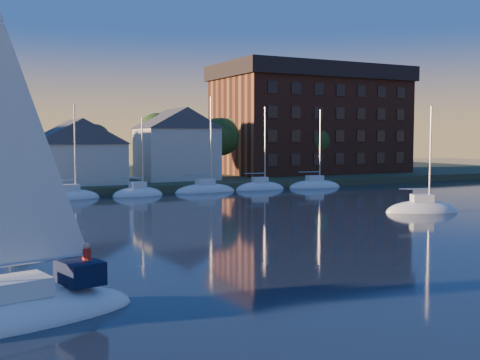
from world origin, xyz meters
TOP-DOWN VIEW (x-y plane):
  - shoreline_land at (0.00, 75.00)m, footprint 160.00×50.00m
  - wooden_dock at (0.00, 52.00)m, footprint 120.00×3.00m
  - clubhouse_centre at (-6.00, 57.00)m, footprint 11.55×8.40m
  - clubhouse_east at (8.00, 59.00)m, footprint 10.50×8.40m
  - condo_block at (34.00, 64.95)m, footprint 31.00×17.00m
  - tree_line at (2.00, 63.00)m, footprint 93.40×5.40m
  - moored_fleet at (-8.00, 49.00)m, footprint 71.50×2.40m
  - hero_sailboat at (-19.32, 4.69)m, footprint 10.40×5.30m
  - drifting_sailboat_right at (17.58, 22.28)m, footprint 6.94×4.79m

SIDE VIEW (x-z plane):
  - shoreline_land at x=0.00m, z-range -1.00..1.00m
  - wooden_dock at x=0.00m, z-range -0.50..0.50m
  - drifting_sailboat_right at x=17.58m, z-range -5.25..5.44m
  - moored_fleet at x=-8.00m, z-range -5.93..6.12m
  - hero_sailboat at x=-19.32m, z-range -7.02..8.28m
  - clubhouse_centre at x=-6.00m, z-range 1.09..9.17m
  - clubhouse_east at x=8.00m, z-range 1.10..10.90m
  - tree_line at x=2.00m, z-range 2.73..11.63m
  - condo_block at x=34.00m, z-range 1.09..18.49m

